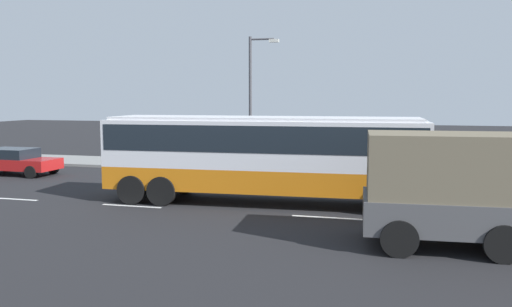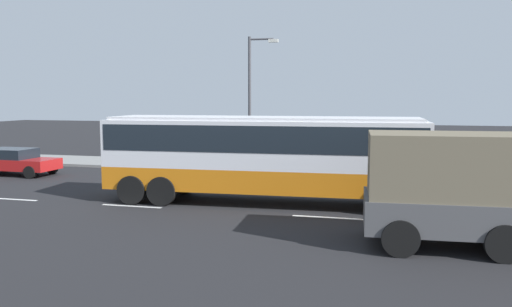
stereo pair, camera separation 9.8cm
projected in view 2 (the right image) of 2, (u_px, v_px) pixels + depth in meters
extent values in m
plane|color=black|center=(290.00, 201.00, 20.33)|extent=(120.00, 120.00, 0.00)
cube|color=gray|center=(319.00, 169.00, 28.63)|extent=(80.00, 4.00, 0.15)
cube|color=white|center=(11.00, 199.00, 20.61)|extent=(2.40, 0.16, 0.01)
cube|color=white|center=(132.00, 206.00, 19.28)|extent=(2.40, 0.16, 0.01)
cube|color=white|center=(328.00, 217.00, 17.45)|extent=(2.40, 0.16, 0.01)
cube|color=white|center=(425.00, 223.00, 16.67)|extent=(2.40, 0.16, 0.01)
cube|color=orange|center=(263.00, 178.00, 19.76)|extent=(12.14, 3.17, 0.86)
cube|color=silver|center=(263.00, 143.00, 19.62)|extent=(12.14, 3.17, 1.77)
cube|color=black|center=(263.00, 137.00, 19.59)|extent=(11.90, 3.19, 0.97)
cube|color=black|center=(427.00, 144.00, 18.40)|extent=(0.24, 2.38, 1.41)
cube|color=silver|center=(263.00, 119.00, 19.52)|extent=(11.65, 2.99, 0.12)
cylinder|color=black|center=(380.00, 187.00, 20.12)|extent=(1.11, 0.35, 1.10)
cylinder|color=black|center=(382.00, 200.00, 17.70)|extent=(1.11, 0.35, 1.10)
cylinder|color=black|center=(184.00, 181.00, 21.75)|extent=(1.11, 0.35, 1.10)
cylinder|color=black|center=(162.00, 191.00, 19.33)|extent=(1.11, 0.35, 1.10)
cylinder|color=black|center=(157.00, 180.00, 22.00)|extent=(1.11, 0.35, 1.10)
cylinder|color=black|center=(132.00, 190.00, 19.58)|extent=(1.11, 0.35, 1.10)
cube|color=#4C4C4F|center=(458.00, 213.00, 13.90)|extent=(5.09, 2.74, 0.90)
cube|color=#6B604C|center=(460.00, 165.00, 13.76)|extent=(4.88, 2.63, 1.70)
cylinder|color=black|center=(482.00, 221.00, 14.92)|extent=(0.98, 0.34, 0.96)
cylinder|color=black|center=(504.00, 243.00, 12.65)|extent=(0.98, 0.34, 0.96)
cylinder|color=black|center=(394.00, 217.00, 15.39)|extent=(0.98, 0.34, 0.96)
cylinder|color=black|center=(400.00, 238.00, 13.11)|extent=(0.98, 0.34, 0.96)
cube|color=#B21919|center=(17.00, 164.00, 26.96)|extent=(4.31, 1.86, 0.56)
cube|color=black|center=(10.00, 153.00, 27.00)|extent=(2.38, 1.69, 0.50)
cylinder|color=black|center=(52.00, 168.00, 27.43)|extent=(0.64, 0.21, 0.64)
cylinder|color=black|center=(30.00, 172.00, 25.78)|extent=(0.64, 0.21, 0.64)
cylinder|color=black|center=(5.00, 166.00, 28.21)|extent=(0.64, 0.21, 0.64)
cylinder|color=black|center=(512.00, 169.00, 25.28)|extent=(0.14, 0.14, 0.82)
cylinder|color=#47474C|center=(250.00, 104.00, 27.40)|extent=(0.16, 0.16, 7.04)
cylinder|color=#47474C|center=(261.00, 39.00, 26.87)|extent=(1.28, 0.10, 0.10)
cube|color=silver|center=(273.00, 41.00, 26.72)|extent=(0.50, 0.24, 0.16)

